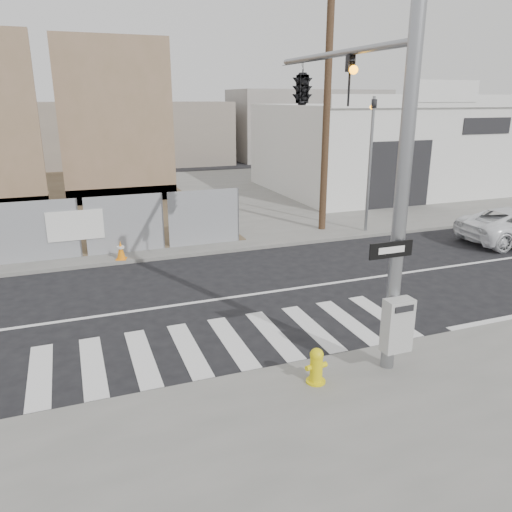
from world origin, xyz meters
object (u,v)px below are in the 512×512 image
object	(u,v)px
traffic_cone_d	(121,250)
signal_pole	(330,120)
auto_shop	(378,147)
fire_hydrant	(316,366)

from	to	relation	value
traffic_cone_d	signal_pole	bearing A→B (deg)	-56.34
signal_pole	auto_shop	bearing A→B (deg)	52.54
auto_shop	traffic_cone_d	world-z (taller)	auto_shop
signal_pole	fire_hydrant	xyz separation A→B (m)	(-1.60, -2.78, -4.31)
signal_pole	auto_shop	world-z (taller)	signal_pole
auto_shop	fire_hydrant	size ratio (longest dim) A/B	17.10
auto_shop	fire_hydrant	xyz separation A→B (m)	(-13.10, -17.79, -2.07)
signal_pole	auto_shop	xyz separation A→B (m)	(11.50, 15.01, -2.25)
fire_hydrant	traffic_cone_d	size ratio (longest dim) A/B	1.10
fire_hydrant	traffic_cone_d	distance (m)	9.41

